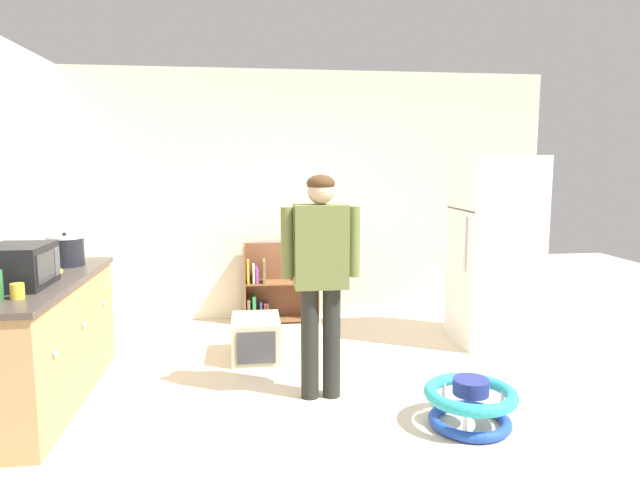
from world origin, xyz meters
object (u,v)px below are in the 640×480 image
Objects in this scene: baby_walker at (470,403)px; green_cup at (11,271)px; refrigerator at (495,250)px; standing_person at (321,267)px; red_cup at (32,265)px; banana_bunch at (58,272)px; yellow_cup at (17,291)px; teal_cup at (73,255)px; kitchen_counter at (39,341)px; crock_pot at (65,251)px; microwave at (19,266)px; bookshelf at (276,288)px; pet_carrier at (256,338)px.

baby_walker is 3.32m from green_cup.
refrigerator is 2.95× the size of baby_walker.
standing_person is 2.18m from red_cup.
yellow_cup is (-0.00, -0.72, 0.02)m from banana_bunch.
teal_cup is at bearing 71.44° from green_cup.
crock_pot reaches higher than kitchen_counter.
refrigerator reaches higher than microwave.
standing_person is 17.17× the size of red_cup.
standing_person is 1.91m from banana_bunch.
bookshelf is at bearing 55.89° from yellow_cup.
pet_carrier is at bearing -2.37° from teal_cup.
pet_carrier is at bearing 7.14° from crock_pot.
kitchen_counter is 3.94m from refrigerator.
refrigerator reaches higher than standing_person.
yellow_cup is at bearing -90.33° from banana_bunch.
red_cup is (-3.04, 1.07, 0.79)m from baby_walker.
microwave reaches higher than red_cup.
crock_pot reaches higher than baby_walker.
green_cup and yellow_cup have the same top height.
crock_pot is at bearing 84.55° from kitchen_counter.
baby_walker is 1.26× the size of microwave.
kitchen_counter is at bearing -154.97° from pet_carrier.
refrigerator is 11.42× the size of banana_bunch.
microwave is 5.05× the size of green_cup.
microwave is at bearing -89.59° from kitchen_counter.
banana_bunch is at bearing -82.56° from teal_cup.
refrigerator is at bearing 13.29° from kitchen_counter.
pet_carrier is (-2.27, -0.18, -0.71)m from refrigerator.
kitchen_counter is 19.62× the size of green_cup.
microwave is (-1.55, -0.96, 0.86)m from pet_carrier.
crock_pot is at bearing 155.60° from baby_walker.
pet_carrier is 2.01m from microwave.
kitchen_counter is 3.09× the size of baby_walker.
refrigerator is 18.74× the size of yellow_cup.
refrigerator is 3.78m from teal_cup.
standing_person is (-1.81, -1.08, 0.08)m from refrigerator.
kitchen_counter is at bearing -92.46° from teal_cup.
refrigerator is 3.98m from red_cup.
kitchen_counter is 0.60m from red_cup.
teal_cup is at bearing 71.88° from red_cup.
baby_walker is 3.03m from banana_bunch.
yellow_cup is (-2.80, 0.18, 0.79)m from baby_walker.
microwave is 0.57m from red_cup.
refrigerator is at bearing 16.65° from microwave.
bookshelf is 2.85m from microwave.
standing_person is at bearing -12.77° from red_cup.
banana_bunch is at bearing -80.45° from crock_pot.
standing_person is 17.17× the size of teal_cup.
pet_carrier is at bearing 22.59° from banana_bunch.
pet_carrier is at bearing 19.52° from green_cup.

